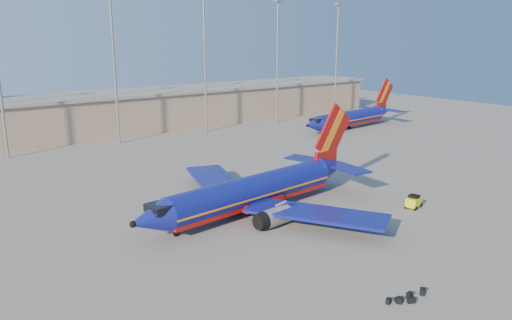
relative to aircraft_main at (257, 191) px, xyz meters
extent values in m
plane|color=slate|center=(7.43, 1.12, -2.49)|extent=(220.00, 220.00, 0.00)
cube|color=#89725E|center=(17.43, 59.12, 1.51)|extent=(120.00, 15.00, 8.00)
cube|color=slate|center=(17.43, 59.12, 5.71)|extent=(122.00, 16.00, 0.60)
cylinder|color=gray|center=(2.43, 47.12, 11.51)|extent=(0.44, 0.44, 28.00)
cylinder|color=gray|center=(22.43, 47.12, 11.51)|extent=(0.44, 0.44, 28.00)
cylinder|color=gray|center=(42.43, 47.12, 11.51)|extent=(0.44, 0.44, 28.00)
cube|color=gray|center=(42.43, 47.12, 25.81)|extent=(1.60, 1.60, 0.70)
cylinder|color=gray|center=(62.43, 47.12, 11.51)|extent=(0.44, 0.44, 28.00)
cube|color=gray|center=(62.43, 47.12, 25.81)|extent=(1.60, 1.60, 0.70)
cylinder|color=navy|center=(-0.82, -0.08, 0.16)|extent=(23.73, 5.92, 3.62)
cube|color=#9E110C|center=(-0.82, -0.08, -0.77)|extent=(23.66, 5.24, 1.27)
cube|color=orange|center=(-0.82, -0.08, -0.09)|extent=(23.73, 5.96, 0.22)
cone|color=navy|center=(-14.55, -1.44, 0.16)|extent=(4.45, 4.01, 3.62)
cube|color=black|center=(-13.28, -1.32, 1.09)|extent=(2.59, 2.76, 0.78)
cone|color=navy|center=(13.40, 1.33, 0.50)|extent=(5.42, 4.10, 3.62)
cube|color=#9E110C|center=(12.62, 1.25, 1.82)|extent=(4.14, 0.94, 2.15)
cube|color=#9E110C|center=(13.98, 1.39, 5.25)|extent=(7.18, 1.02, 7.81)
cube|color=orange|center=(13.79, 1.37, 5.25)|extent=(4.80, 0.88, 6.12)
cube|color=navy|center=(12.68, 4.60, 1.04)|extent=(4.70, 6.86, 0.22)
cube|color=navy|center=(13.34, -2.02, 1.04)|extent=(3.61, 6.55, 0.22)
cube|color=navy|center=(-0.21, 8.63, -0.72)|extent=(9.42, 15.94, 0.34)
cube|color=navy|center=(1.49, -8.51, -0.72)|extent=(11.76, 15.60, 0.34)
cube|color=#9E110C|center=(-0.33, -0.03, -1.16)|extent=(6.22, 4.38, 0.98)
cylinder|color=gray|center=(-2.49, 4.87, -1.36)|extent=(3.71, 2.39, 2.06)
cylinder|color=gray|center=(-1.49, -5.26, -1.36)|extent=(3.71, 2.39, 2.06)
cylinder|color=gray|center=(-11.53, -1.14, -1.95)|extent=(0.26, 0.26, 1.08)
cylinder|color=black|center=(-11.53, -1.14, -2.17)|extent=(0.65, 0.31, 0.63)
cylinder|color=black|center=(0.39, 2.60, -2.07)|extent=(0.87, 0.62, 0.82)
cylinder|color=black|center=(0.89, -2.47, -2.07)|extent=(0.87, 0.62, 0.82)
cylinder|color=navy|center=(49.95, 30.60, -0.07)|extent=(21.70, 5.32, 3.31)
cube|color=#9E110C|center=(49.95, 30.60, -0.92)|extent=(21.64, 4.69, 1.16)
cube|color=orange|center=(49.95, 30.60, -0.29)|extent=(21.70, 5.35, 0.20)
cone|color=navy|center=(37.39, 29.41, -0.07)|extent=(4.05, 3.65, 3.31)
cube|color=black|center=(38.55, 29.52, 0.78)|extent=(2.36, 2.52, 0.72)
cone|color=navy|center=(62.96, 31.83, 0.24)|extent=(4.95, 3.73, 3.31)
cube|color=#9E110C|center=(62.25, 31.76, 1.45)|extent=(3.79, 0.84, 1.97)
cube|color=#9E110C|center=(63.50, 31.88, 4.59)|extent=(6.57, 0.90, 7.14)
cube|color=orange|center=(63.32, 31.86, 4.59)|extent=(4.39, 0.79, 5.60)
cube|color=navy|center=(62.32, 34.82, 0.74)|extent=(4.28, 6.27, 0.20)
cube|color=navy|center=(62.89, 28.76, 0.74)|extent=(3.33, 6.00, 0.20)
cylinder|color=black|center=(49.95, 30.60, -2.08)|extent=(0.68, 0.68, 0.81)
cube|color=yellow|center=(15.69, -10.80, -1.69)|extent=(2.45, 1.75, 1.06)
cube|color=black|center=(15.69, -10.80, -1.06)|extent=(1.30, 1.38, 0.37)
cylinder|color=black|center=(14.74, -10.43, -2.21)|extent=(0.58, 0.31, 0.55)
cylinder|color=black|center=(15.01, -11.56, -2.21)|extent=(0.58, 0.31, 0.55)
cylinder|color=black|center=(16.38, -10.04, -2.21)|extent=(0.58, 0.31, 0.55)
cylinder|color=black|center=(16.65, -11.17, -2.21)|extent=(0.58, 0.31, 0.55)
cube|color=black|center=(-4.17, -23.67, -2.26)|extent=(0.68, 0.58, 0.46)
cube|color=black|center=(-4.15, -23.55, -2.29)|extent=(0.70, 0.62, 0.39)
cube|color=black|center=(-2.91, -23.65, -2.24)|extent=(0.50, 0.34, 0.49)
cube|color=black|center=(-4.96, -23.20, -2.26)|extent=(0.52, 0.43, 0.45)
cube|color=black|center=(-3.45, -24.20, -2.26)|extent=(0.71, 0.58, 0.44)
cube|color=black|center=(-1.64, -23.97, -2.22)|extent=(0.67, 0.61, 0.54)
camera|label=1|loc=(-34.50, -44.66, 17.73)|focal=35.00mm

